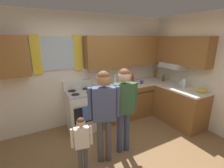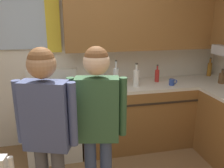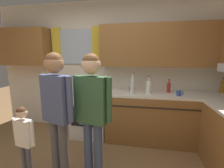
{
  "view_description": "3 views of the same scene",
  "coord_description": "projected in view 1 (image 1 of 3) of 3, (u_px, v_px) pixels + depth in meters",
  "views": [
    {
      "loc": [
        -1.2,
        -1.75,
        2.06
      ],
      "look_at": [
        0.23,
        0.89,
        1.18
      ],
      "focal_mm": 25.6,
      "sensor_mm": 36.0,
      "label": 1
    },
    {
      "loc": [
        -0.07,
        -1.39,
        1.8
      ],
      "look_at": [
        0.39,
        0.7,
        1.17
      ],
      "focal_mm": 37.63,
      "sensor_mm": 36.0,
      "label": 2
    },
    {
      "loc": [
        0.74,
        -1.25,
        1.55
      ],
      "look_at": [
        0.32,
        1.04,
        1.13
      ],
      "focal_mm": 24.88,
      "sensor_mm": 36.0,
      "label": 3
    }
  ],
  "objects": [
    {
      "name": "mixing_bowl",
      "position": [
        202.0,
        90.0,
        3.5
      ],
      "size": [
        0.21,
        0.21,
        0.1
      ],
      "color": "gold",
      "rests_on": "kitchen_counter_run"
    },
    {
      "name": "adult_in_plaid",
      "position": [
        124.0,
        102.0,
        2.75
      ],
      "size": [
        0.48,
        0.22,
        1.58
      ],
      "color": "#38476B",
      "rests_on": "ground"
    },
    {
      "name": "adult_holding_child",
      "position": [
        104.0,
        107.0,
        2.51
      ],
      "size": [
        0.47,
        0.26,
        1.59
      ],
      "color": "#4C4C51",
      "rests_on": "ground"
    },
    {
      "name": "bottle_oil_amber",
      "position": [
        155.0,
        74.0,
        4.79
      ],
      "size": [
        0.06,
        0.06,
        0.29
      ],
      "color": "#B27223",
      "rests_on": "kitchen_counter_run"
    },
    {
      "name": "small_child",
      "position": [
        82.0,
        140.0,
        2.37
      ],
      "size": [
        0.32,
        0.13,
        0.96
      ],
      "color": "#4C4C56",
      "rests_on": "ground"
    },
    {
      "name": "bottle_tall_clear",
      "position": [
        115.0,
        82.0,
        3.8
      ],
      "size": [
        0.07,
        0.07,
        0.37
      ],
      "color": "silver",
      "rests_on": "kitchen_counter_run"
    },
    {
      "name": "cup_terracotta",
      "position": [
        110.0,
        84.0,
        3.99
      ],
      "size": [
        0.11,
        0.07,
        0.08
      ],
      "color": "#B76642",
      "rests_on": "kitchen_counter_run"
    },
    {
      "name": "bottle_sauce_red",
      "position": [
        133.0,
        79.0,
        4.24
      ],
      "size": [
        0.06,
        0.06,
        0.25
      ],
      "color": "red",
      "rests_on": "kitchen_counter_run"
    },
    {
      "name": "bottle_milk_white",
      "position": [
        125.0,
        81.0,
        3.94
      ],
      "size": [
        0.08,
        0.08,
        0.31
      ],
      "color": "white",
      "rests_on": "kitchen_counter_run"
    },
    {
      "name": "water_pitcher",
      "position": [
        184.0,
        83.0,
        3.81
      ],
      "size": [
        0.19,
        0.11,
        0.22
      ],
      "color": "silver",
      "rests_on": "kitchen_counter_run"
    },
    {
      "name": "bottle_squat_brown",
      "position": [
        163.0,
        78.0,
        4.4
      ],
      "size": [
        0.08,
        0.08,
        0.21
      ],
      "color": "brown",
      "rests_on": "kitchen_counter_run"
    },
    {
      "name": "back_wall_unit",
      "position": [
        87.0,
        63.0,
        3.75
      ],
      "size": [
        4.6,
        0.42,
        2.6
      ],
      "color": "silver",
      "rests_on": "ground"
    },
    {
      "name": "right_wall_unit",
      "position": [
        216.0,
        70.0,
        3.35
      ],
      "size": [
        0.52,
        4.05,
        2.6
      ],
      "color": "silver",
      "rests_on": "ground"
    },
    {
      "name": "kitchen_counter_run",
      "position": [
        148.0,
        101.0,
        4.19
      ],
      "size": [
        2.15,
        1.8,
        0.9
      ],
      "color": "brown",
      "rests_on": "ground"
    },
    {
      "name": "mug_cobalt_blue",
      "position": [
        141.0,
        82.0,
        4.14
      ],
      "size": [
        0.11,
        0.07,
        0.08
      ],
      "color": "#2D479E",
      "rests_on": "kitchen_counter_run"
    },
    {
      "name": "stove_oven",
      "position": [
        82.0,
        109.0,
        3.68
      ],
      "size": [
        0.66,
        0.67,
        1.1
      ],
      "color": "silver",
      "rests_on": "ground"
    }
  ]
}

